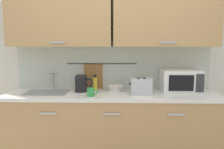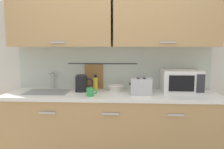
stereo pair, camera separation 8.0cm
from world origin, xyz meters
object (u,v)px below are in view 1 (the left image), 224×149
(mug_near_sink, at_px, (91,92))
(mixing_bowl, at_px, (115,87))
(toaster, at_px, (141,86))
(microwave, at_px, (180,81))
(electric_kettle, at_px, (81,84))
(dish_soap_bottle, at_px, (95,83))

(mug_near_sink, relative_size, mixing_bowl, 0.56)
(mug_near_sink, relative_size, toaster, 0.47)
(microwave, distance_m, toaster, 0.52)
(electric_kettle, bearing_deg, mixing_bowl, 6.49)
(electric_kettle, distance_m, toaster, 0.73)
(electric_kettle, xyz_separation_m, mug_near_sink, (0.14, -0.25, -0.05))
(mixing_bowl, distance_m, toaster, 0.35)
(mug_near_sink, distance_m, mixing_bowl, 0.41)
(microwave, xyz_separation_m, mug_near_sink, (-1.07, -0.28, -0.09))
(dish_soap_bottle, relative_size, mixing_bowl, 0.92)
(mixing_bowl, bearing_deg, dish_soap_bottle, 165.61)
(mixing_bowl, bearing_deg, electric_kettle, -173.51)
(microwave, relative_size, mixing_bowl, 2.15)
(microwave, height_order, mug_near_sink, microwave)
(electric_kettle, distance_m, dish_soap_bottle, 0.19)
(microwave, bearing_deg, electric_kettle, -178.61)
(mug_near_sink, height_order, mixing_bowl, mug_near_sink)
(electric_kettle, height_order, dish_soap_bottle, electric_kettle)
(dish_soap_bottle, xyz_separation_m, mixing_bowl, (0.26, -0.07, -0.04))
(dish_soap_bottle, distance_m, toaster, 0.61)
(microwave, bearing_deg, mug_near_sink, -165.07)
(electric_kettle, height_order, mug_near_sink, electric_kettle)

